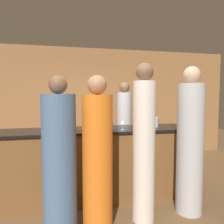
{
  "coord_description": "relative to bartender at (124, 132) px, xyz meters",
  "views": [
    {
      "loc": [
        -0.51,
        -3.29,
        1.61
      ],
      "look_at": [
        0.28,
        0.1,
        1.35
      ],
      "focal_mm": 35.0,
      "sensor_mm": 36.0,
      "label": 1
    }
  ],
  "objects": [
    {
      "name": "ice_bucket",
      "position": [
        0.26,
        -0.8,
        0.29
      ],
      "size": [
        0.17,
        0.17,
        0.16
      ],
      "color": "silver",
      "rests_on": "bar_counter"
    },
    {
      "name": "wine_glass_3",
      "position": [
        -0.44,
        -0.85,
        0.32
      ],
      "size": [
        0.08,
        0.08,
        0.14
      ],
      "color": "silver",
      "rests_on": "bar_counter"
    },
    {
      "name": "wine_bottle_1",
      "position": [
        -1.19,
        -0.52,
        0.32
      ],
      "size": [
        0.08,
        0.08,
        0.29
      ],
      "color": "black",
      "rests_on": "bar_counter"
    },
    {
      "name": "ground_plane",
      "position": [
        -0.69,
        -0.81,
        -0.89
      ],
      "size": [
        14.0,
        14.0,
        0.0
      ],
      "primitive_type": "plane",
      "color": "brown"
    },
    {
      "name": "wine_glass_0",
      "position": [
        0.63,
        -0.93,
        0.32
      ],
      "size": [
        0.07,
        0.07,
        0.16
      ],
      "color": "silver",
      "rests_on": "bar_counter"
    },
    {
      "name": "guest_1",
      "position": [
        -0.19,
        -1.54,
        0.08
      ],
      "size": [
        0.28,
        0.28,
        2.02
      ],
      "color": "silver",
      "rests_on": "ground_plane"
    },
    {
      "name": "wine_glass_2",
      "position": [
        -0.32,
        -1.0,
        0.32
      ],
      "size": [
        0.07,
        0.07,
        0.15
      ],
      "color": "silver",
      "rests_on": "bar_counter"
    },
    {
      "name": "bar_counter",
      "position": [
        -0.69,
        -0.81,
        -0.34
      ],
      "size": [
        3.01,
        0.7,
        1.1
      ],
      "color": "brown",
      "rests_on": "ground_plane"
    },
    {
      "name": "guest_0",
      "position": [
        -1.24,
        -1.67,
        -0.04
      ],
      "size": [
        0.38,
        0.38,
        1.83
      ],
      "color": "#4C6B93",
      "rests_on": "ground_plane"
    },
    {
      "name": "bartender",
      "position": [
        0.0,
        0.0,
        0.0
      ],
      "size": [
        0.29,
        0.29,
        1.88
      ],
      "rotation": [
        0.0,
        0.0,
        3.14
      ],
      "color": "#B2B2B7",
      "rests_on": "ground_plane"
    },
    {
      "name": "back_wall",
      "position": [
        -0.69,
        1.44,
        0.51
      ],
      "size": [
        8.0,
        0.06,
        2.8
      ],
      "color": "olive",
      "rests_on": "ground_plane"
    },
    {
      "name": "guest_2",
      "position": [
        -0.79,
        -1.55,
        -0.03
      ],
      "size": [
        0.36,
        0.36,
        1.85
      ],
      "color": "orange",
      "rests_on": "ground_plane"
    },
    {
      "name": "wine_glass_1",
      "position": [
        0.67,
        -1.11,
        0.34
      ],
      "size": [
        0.07,
        0.07,
        0.17
      ],
      "color": "silver",
      "rests_on": "bar_counter"
    },
    {
      "name": "guest_3",
      "position": [
        0.49,
        -1.5,
        0.05
      ],
      "size": [
        0.36,
        0.36,
        2.0
      ],
      "color": "#B2B2B7",
      "rests_on": "ground_plane"
    },
    {
      "name": "wine_bottle_0",
      "position": [
        -0.6,
        -0.64,
        0.34
      ],
      "size": [
        0.07,
        0.07,
        0.32
      ],
      "color": "black",
      "rests_on": "bar_counter"
    }
  ]
}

